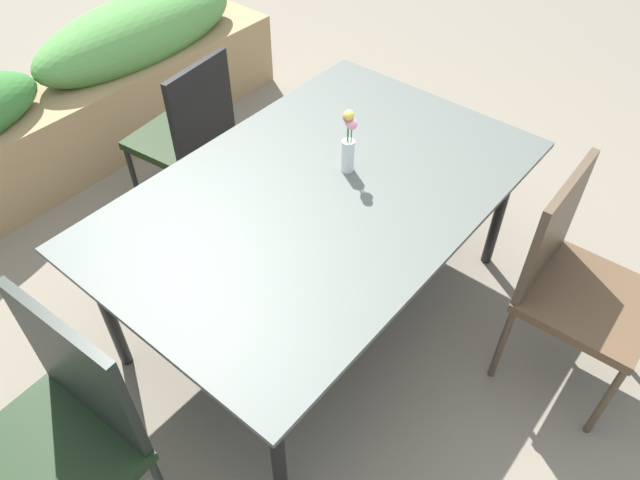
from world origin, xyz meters
The scene contains 7 objects.
ground_plane centered at (0.00, 0.00, 0.00)m, with size 12.00×12.00×0.00m, color #756B5B.
dining_table centered at (0.04, 0.01, 0.66)m, with size 1.75×1.13×0.71m.
chair_far_side centered at (0.15, 0.93, 0.52)m, with size 0.46×0.46×0.91m.
chair_near_right centered at (0.43, -0.90, 0.52)m, with size 0.47×0.47×0.93m.
chair_end_left centered at (-1.18, 0.02, 0.55)m, with size 0.52×0.52×0.96m.
flower_vase centered at (0.21, 0.01, 0.84)m, with size 0.05×0.06×0.28m.
planter_box centered at (-0.09, 1.85, 0.37)m, with size 3.05×0.52×0.79m.
Camera 1 is at (-1.31, -1.11, 2.19)m, focal length 33.46 mm.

